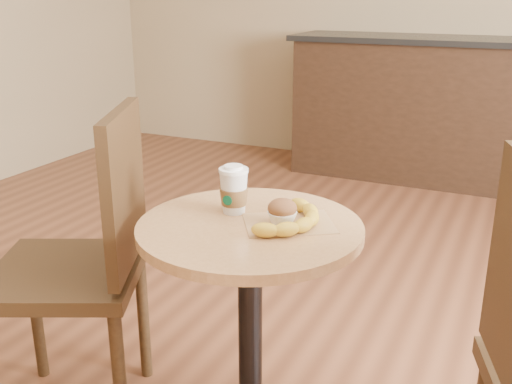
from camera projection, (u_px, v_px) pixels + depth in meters
cafe_table at (250, 304)px, 1.72m from camera, size 0.63×0.63×0.75m
chair_left at (87, 257)px, 1.87m from camera, size 0.60×0.60×1.03m
service_counter at (449, 111)px, 4.34m from camera, size 2.30×0.65×1.04m
kraft_bag at (289, 223)px, 1.64m from camera, size 0.30×0.28×0.00m
coffee_cup at (234, 192)px, 1.71m from camera, size 0.08×0.08×0.14m
muffin at (282, 212)px, 1.62m from camera, size 0.08×0.08×0.07m
banana at (295, 219)px, 1.62m from camera, size 0.20×0.31×0.04m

